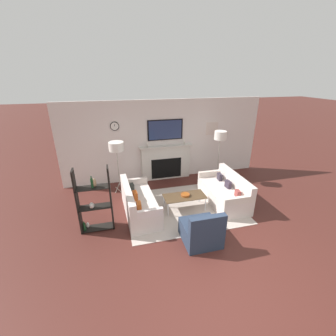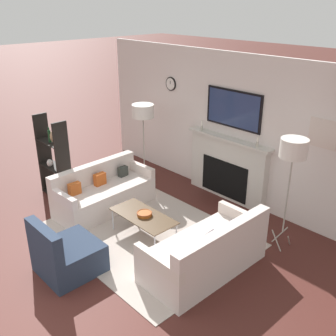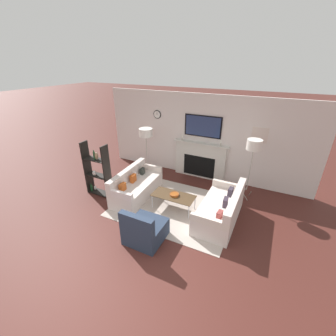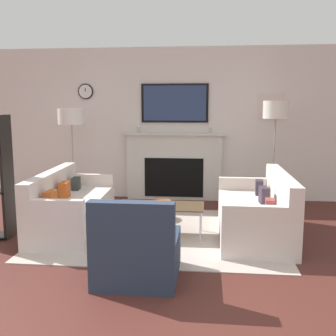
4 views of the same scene
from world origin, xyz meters
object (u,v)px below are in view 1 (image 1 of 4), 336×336
floor_lamp_right (220,136)px  shelf_unit (94,202)px  couch_right (225,192)px  armchair (201,231)px  couch_left (138,204)px  decorative_bowl (185,195)px  floor_lamp_left (116,147)px  coffee_table (185,197)px

floor_lamp_right → shelf_unit: (-3.91, -1.68, -0.85)m
couch_right → armchair: 1.93m
floor_lamp_right → couch_left: bearing=-155.6°
decorative_bowl → couch_left: bearing=176.3°
couch_left → decorative_bowl: 1.27m
couch_left → couch_right: couch_right is taller
floor_lamp_left → floor_lamp_right: (3.28, 0.00, 0.11)m
floor_lamp_left → shelf_unit: bearing=-110.7°
armchair → decorative_bowl: 1.36m
couch_right → coffee_table: (-1.24, -0.09, 0.09)m
floor_lamp_right → shelf_unit: floor_lamp_right is taller
coffee_table → decorative_bowl: bearing=30.7°
shelf_unit → armchair: bearing=-25.4°
decorative_bowl → shelf_unit: bearing=-172.7°
couch_left → couch_right: (2.48, 0.00, -0.00)m
decorative_bowl → armchair: bearing=-93.5°
couch_left → armchair: armchair is taller
couch_right → coffee_table: 1.25m
couch_left → armchair: 1.85m
couch_left → armchair: bearing=-50.5°
armchair → shelf_unit: bearing=154.6°
couch_right → floor_lamp_left: size_ratio=1.09×
armchair → couch_left: bearing=129.5°
coffee_table → couch_right: bearing=4.3°
decorative_bowl → floor_lamp_right: bearing=40.6°
coffee_table → shelf_unit: bearing=-172.9°
coffee_table → shelf_unit: 2.32m
shelf_unit → couch_right: bearing=6.1°
armchair → coffee_table: armchair is taller
couch_left → shelf_unit: size_ratio=1.17×
coffee_table → shelf_unit: size_ratio=0.72×
floor_lamp_left → armchair: bearing=-60.0°
coffee_table → floor_lamp_right: size_ratio=0.64×
couch_right → coffee_table: bearing=-175.7°
decorative_bowl → floor_lamp_right: size_ratio=0.14×
couch_left → couch_right: size_ratio=1.02×
couch_left → decorative_bowl: size_ratio=7.52×
decorative_bowl → coffee_table: bearing=-149.3°
couch_left → coffee_table: 1.25m
couch_right → floor_lamp_left: 3.38m
couch_left → armchair: (1.17, -1.42, -0.02)m
shelf_unit → floor_lamp_left: bearing=69.3°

